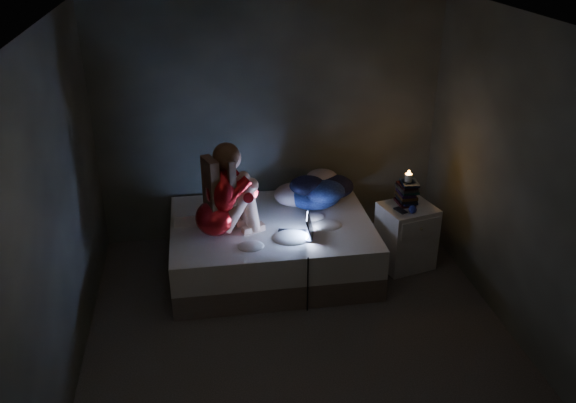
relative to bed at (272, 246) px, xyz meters
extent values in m
cube|color=#373330|center=(0.10, -1.10, -0.28)|extent=(3.60, 3.80, 0.02)
cube|color=silver|center=(0.10, -1.10, 2.34)|extent=(3.60, 3.80, 0.02)
cube|color=#2C2E26|center=(0.10, 0.81, 1.03)|extent=(3.60, 0.02, 2.60)
cube|color=#2C2E26|center=(0.10, -3.01, 1.03)|extent=(3.60, 0.02, 2.60)
cube|color=#2C2E26|center=(-1.71, -1.10, 1.03)|extent=(0.02, 3.80, 2.60)
cube|color=#2C2E26|center=(1.91, -1.10, 1.03)|extent=(0.02, 3.80, 2.60)
cube|color=silver|center=(-0.74, 0.17, 0.33)|extent=(0.40, 0.29, 0.12)
cube|color=silver|center=(1.36, -0.11, 0.06)|extent=(0.59, 0.55, 0.66)
cylinder|color=beige|center=(1.35, -0.05, 0.70)|extent=(0.07, 0.07, 0.08)
cube|color=black|center=(1.23, -0.16, 0.40)|extent=(0.09, 0.15, 0.01)
sphere|color=navy|center=(1.31, -0.25, 0.43)|extent=(0.08, 0.08, 0.08)
camera|label=1|loc=(-0.64, -5.18, 3.02)|focal=37.54mm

